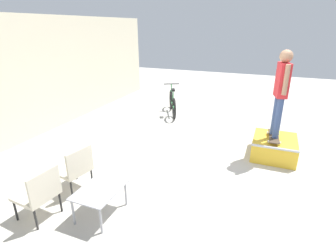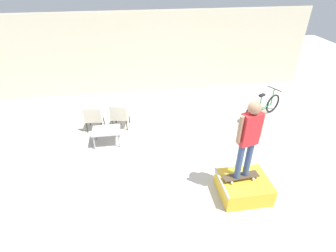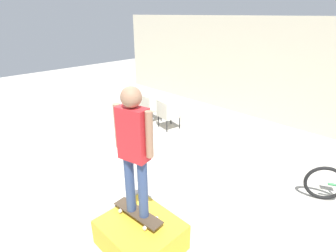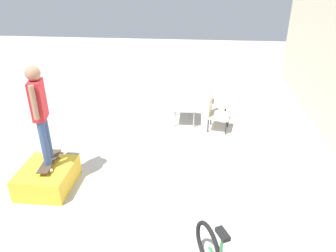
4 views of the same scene
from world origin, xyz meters
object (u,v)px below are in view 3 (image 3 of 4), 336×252
(skate_ramp_box, at_px, (140,234))
(coffee_table, at_px, (137,119))
(patio_chair_right, at_px, (166,114))
(skateboard_on_ramp, at_px, (138,213))
(patio_chair_left, at_px, (148,107))
(person_skater, at_px, (134,144))

(skate_ramp_box, relative_size, coffee_table, 1.40)
(skate_ramp_box, bearing_deg, patio_chair_right, 130.34)
(skate_ramp_box, xyz_separation_m, coffee_table, (-3.07, 2.41, 0.18))
(skateboard_on_ramp, relative_size, coffee_table, 1.06)
(coffee_table, distance_m, patio_chair_left, 0.87)
(patio_chair_right, bearing_deg, skateboard_on_ramp, 140.65)
(skateboard_on_ramp, bearing_deg, patio_chair_right, 125.48)
(skateboard_on_ramp, bearing_deg, patio_chair_left, 132.88)
(skateboard_on_ramp, xyz_separation_m, patio_chair_left, (-3.38, 3.13, -0.05))
(person_skater, bearing_deg, patio_chair_left, 124.15)
(skate_ramp_box, bearing_deg, skateboard_on_ramp, 153.57)
(patio_chair_right, bearing_deg, skate_ramp_box, 141.21)
(person_skater, bearing_deg, coffee_table, 128.57)
(coffee_table, relative_size, patio_chair_left, 0.93)
(skateboard_on_ramp, xyz_separation_m, person_skater, (0.00, 0.00, 1.07))
(patio_chair_left, bearing_deg, person_skater, 141.82)
(skate_ramp_box, distance_m, skateboard_on_ramp, 0.31)
(skate_ramp_box, height_order, person_skater, person_skater)
(person_skater, distance_m, coffee_table, 3.98)
(coffee_table, bearing_deg, skate_ramp_box, -38.10)
(coffee_table, height_order, patio_chair_left, patio_chair_left)
(skate_ramp_box, relative_size, patio_chair_left, 1.30)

